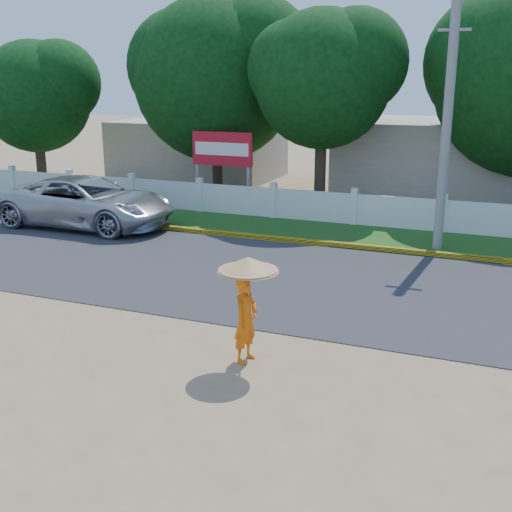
{
  "coord_description": "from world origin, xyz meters",
  "views": [
    {
      "loc": [
        4.97,
        -10.42,
        5.13
      ],
      "look_at": [
        0.0,
        2.0,
        1.3
      ],
      "focal_mm": 45.0,
      "sensor_mm": 36.0,
      "label": 1
    }
  ],
  "objects_px": {
    "billboard": "(222,153)",
    "utility_pole": "(446,130)",
    "monk_with_parasol": "(247,294)",
    "vehicle": "(87,202)"
  },
  "relations": [
    {
      "from": "vehicle",
      "to": "monk_with_parasol",
      "type": "distance_m",
      "value": 12.22
    },
    {
      "from": "monk_with_parasol",
      "to": "billboard",
      "type": "distance_m",
      "value": 14.19
    },
    {
      "from": "monk_with_parasol",
      "to": "utility_pole",
      "type": "bearing_deg",
      "value": 76.02
    },
    {
      "from": "vehicle",
      "to": "billboard",
      "type": "height_order",
      "value": "billboard"
    },
    {
      "from": "utility_pole",
      "to": "billboard",
      "type": "bearing_deg",
      "value": 158.95
    },
    {
      "from": "monk_with_parasol",
      "to": "billboard",
      "type": "xyz_separation_m",
      "value": [
        -6.32,
        12.68,
        0.83
      ]
    },
    {
      "from": "billboard",
      "to": "utility_pole",
      "type": "bearing_deg",
      "value": -21.05
    },
    {
      "from": "monk_with_parasol",
      "to": "vehicle",
      "type": "bearing_deg",
      "value": 139.45
    },
    {
      "from": "monk_with_parasol",
      "to": "billboard",
      "type": "bearing_deg",
      "value": 116.48
    },
    {
      "from": "utility_pole",
      "to": "vehicle",
      "type": "relative_size",
      "value": 1.15
    }
  ]
}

